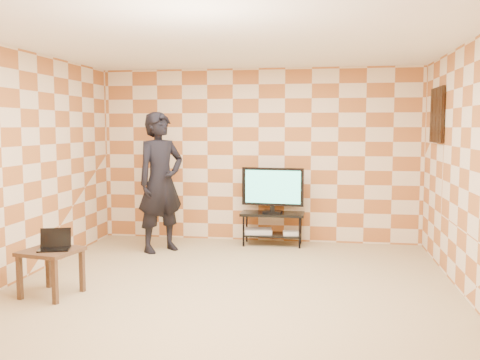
# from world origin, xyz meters

# --- Properties ---
(floor) EXTENTS (5.00, 5.00, 0.00)m
(floor) POSITION_xyz_m (0.00, 0.00, 0.00)
(floor) COLOR tan
(floor) RESTS_ON ground
(wall_back) EXTENTS (5.00, 0.02, 2.70)m
(wall_back) POSITION_xyz_m (0.00, 2.50, 1.35)
(wall_back) COLOR beige
(wall_back) RESTS_ON ground
(wall_front) EXTENTS (5.00, 0.02, 2.70)m
(wall_front) POSITION_xyz_m (0.00, -2.50, 1.35)
(wall_front) COLOR beige
(wall_front) RESTS_ON ground
(wall_left) EXTENTS (0.02, 5.00, 2.70)m
(wall_left) POSITION_xyz_m (-2.50, 0.00, 1.35)
(wall_left) COLOR beige
(wall_left) RESTS_ON ground
(wall_right) EXTENTS (0.02, 5.00, 2.70)m
(wall_right) POSITION_xyz_m (2.50, 0.00, 1.35)
(wall_right) COLOR beige
(wall_right) RESTS_ON ground
(ceiling) EXTENTS (5.00, 5.00, 0.02)m
(ceiling) POSITION_xyz_m (0.00, 0.00, 2.70)
(ceiling) COLOR white
(ceiling) RESTS_ON wall_back
(wall_art) EXTENTS (0.04, 0.72, 0.72)m
(wall_art) POSITION_xyz_m (2.47, 1.55, 1.95)
(wall_art) COLOR black
(wall_art) RESTS_ON wall_right
(tv_stand) EXTENTS (0.96, 0.43, 0.50)m
(tv_stand) POSITION_xyz_m (0.26, 2.19, 0.36)
(tv_stand) COLOR black
(tv_stand) RESTS_ON floor
(tv) EXTENTS (0.94, 0.21, 0.68)m
(tv) POSITION_xyz_m (0.26, 2.18, 0.88)
(tv) COLOR black
(tv) RESTS_ON tv_stand
(dvd_player) EXTENTS (0.44, 0.34, 0.07)m
(dvd_player) POSITION_xyz_m (0.04, 2.20, 0.21)
(dvd_player) COLOR silver
(dvd_player) RESTS_ON tv_stand
(game_console) EXTENTS (0.26, 0.20, 0.05)m
(game_console) POSITION_xyz_m (0.54, 2.15, 0.20)
(game_console) COLOR silver
(game_console) RESTS_ON tv_stand
(side_table) EXTENTS (0.63, 0.63, 0.50)m
(side_table) POSITION_xyz_m (-1.85, -0.61, 0.41)
(side_table) COLOR #3A2719
(side_table) RESTS_ON floor
(laptop) EXTENTS (0.38, 0.34, 0.21)m
(laptop) POSITION_xyz_m (-1.81, -0.59, 0.55)
(laptop) COLOR black
(laptop) RESTS_ON side_table
(person) EXTENTS (0.84, 0.87, 2.01)m
(person) POSITION_xyz_m (-1.30, 1.56, 1.00)
(person) COLOR black
(person) RESTS_ON floor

